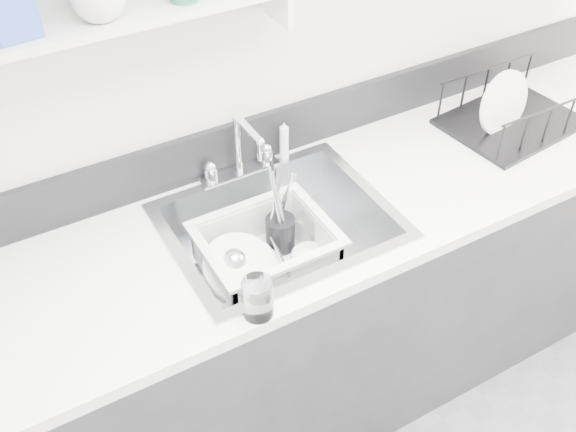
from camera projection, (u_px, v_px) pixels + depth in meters
room_shell at (567, 146)px, 0.90m from camera, size 3.50×3.00×2.60m
counter_run at (281, 325)px, 2.23m from camera, size 3.20×0.62×0.92m
backsplash at (232, 146)px, 2.07m from camera, size 3.20×0.02×0.16m
sink at (280, 244)px, 1.99m from camera, size 0.64×0.52×0.20m
faucet at (240, 160)px, 2.05m from camera, size 0.26×0.18×0.23m
side_sprayer at (284, 141)px, 2.11m from camera, size 0.03×0.03×0.14m
wall_shelf at (97, 24)px, 1.56m from camera, size 1.00×0.16×0.12m
wash_tub at (266, 251)px, 1.97m from camera, size 0.44×0.39×0.15m
plate_stack at (245, 274)px, 1.95m from camera, size 0.28×0.27×0.11m
utensil_cup at (280, 231)px, 2.03m from camera, size 0.09×0.09×0.30m
ladle at (259, 262)px, 1.96m from camera, size 0.32×0.18×0.09m
tumbler_in_tub at (307, 230)px, 2.06m from camera, size 0.09×0.09×0.10m
tumbler_counter at (258, 298)px, 1.64m from camera, size 0.08×0.08×0.11m
dish_rack at (515, 104)px, 2.25m from camera, size 0.48×0.38×0.16m
bowl_small at (310, 258)px, 2.01m from camera, size 0.13×0.13×0.03m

